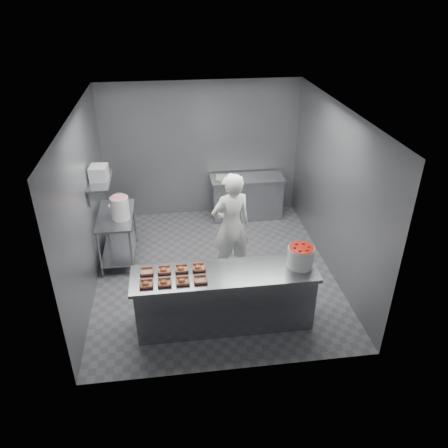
{
  "coord_description": "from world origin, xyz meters",
  "views": [
    {
      "loc": [
        -0.66,
        -6.24,
        4.44
      ],
      "look_at": [
        0.14,
        -0.2,
        1.03
      ],
      "focal_mm": 35.0,
      "sensor_mm": 36.0,
      "label": 1
    }
  ],
  "objects_px": {
    "prep_table": "(117,230)",
    "appliance": "(99,173)",
    "tray_3": "(200,280)",
    "tray_4": "(147,272)",
    "glaze_bucket": "(120,207)",
    "strawberry_tub": "(301,256)",
    "tray_2": "(182,281)",
    "tray_7": "(199,267)",
    "worker": "(231,226)",
    "service_counter": "(225,298)",
    "tray_6": "(181,269)",
    "tray_1": "(164,282)",
    "tray_5": "(164,270)",
    "back_counter": "(247,197)",
    "tray_0": "(146,284)"
  },
  "relations": [
    {
      "from": "tray_1",
      "to": "appliance",
      "type": "relative_size",
      "value": 0.6
    },
    {
      "from": "tray_0",
      "to": "worker",
      "type": "height_order",
      "value": "worker"
    },
    {
      "from": "tray_5",
      "to": "glaze_bucket",
      "type": "height_order",
      "value": "glaze_bucket"
    },
    {
      "from": "worker",
      "to": "tray_7",
      "type": "bearing_deg",
      "value": 44.81
    },
    {
      "from": "tray_2",
      "to": "appliance",
      "type": "bearing_deg",
      "value": 120.25
    },
    {
      "from": "tray_1",
      "to": "appliance",
      "type": "height_order",
      "value": "appliance"
    },
    {
      "from": "tray_6",
      "to": "appliance",
      "type": "xyz_separation_m",
      "value": [
        -1.23,
        1.82,
        0.76
      ]
    },
    {
      "from": "tray_2",
      "to": "tray_6",
      "type": "height_order",
      "value": "same"
    },
    {
      "from": "appliance",
      "to": "tray_4",
      "type": "bearing_deg",
      "value": -63.11
    },
    {
      "from": "tray_2",
      "to": "tray_0",
      "type": "bearing_deg",
      "value": 180.0
    },
    {
      "from": "tray_3",
      "to": "prep_table",
      "type": "bearing_deg",
      "value": 121.87
    },
    {
      "from": "tray_3",
      "to": "tray_6",
      "type": "bearing_deg",
      "value": 130.28
    },
    {
      "from": "tray_4",
      "to": "tray_6",
      "type": "distance_m",
      "value": 0.48
    },
    {
      "from": "worker",
      "to": "strawberry_tub",
      "type": "relative_size",
      "value": 5.03
    },
    {
      "from": "tray_2",
      "to": "worker",
      "type": "height_order",
      "value": "worker"
    },
    {
      "from": "tray_1",
      "to": "tray_3",
      "type": "distance_m",
      "value": 0.48
    },
    {
      "from": "service_counter",
      "to": "tray_6",
      "type": "relative_size",
      "value": 13.88
    },
    {
      "from": "prep_table",
      "to": "tray_5",
      "type": "bearing_deg",
      "value": -65.63
    },
    {
      "from": "appliance",
      "to": "strawberry_tub",
      "type": "bearing_deg",
      "value": -29.2
    },
    {
      "from": "glaze_bucket",
      "to": "tray_7",
      "type": "bearing_deg",
      "value": -54.57
    },
    {
      "from": "tray_7",
      "to": "worker",
      "type": "bearing_deg",
      "value": 60.54
    },
    {
      "from": "tray_4",
      "to": "appliance",
      "type": "xyz_separation_m",
      "value": [
        -0.75,
        1.82,
        0.76
      ]
    },
    {
      "from": "back_counter",
      "to": "tray_6",
      "type": "bearing_deg",
      "value": -115.65
    },
    {
      "from": "prep_table",
      "to": "back_counter",
      "type": "distance_m",
      "value": 2.87
    },
    {
      "from": "tray_3",
      "to": "tray_5",
      "type": "bearing_deg",
      "value": 149.3
    },
    {
      "from": "tray_3",
      "to": "tray_7",
      "type": "height_order",
      "value": "tray_7"
    },
    {
      "from": "tray_2",
      "to": "tray_5",
      "type": "bearing_deg",
      "value": 129.92
    },
    {
      "from": "service_counter",
      "to": "tray_1",
      "type": "bearing_deg",
      "value": -170.22
    },
    {
      "from": "strawberry_tub",
      "to": "tray_2",
      "type": "bearing_deg",
      "value": -173.99
    },
    {
      "from": "tray_6",
      "to": "tray_3",
      "type": "bearing_deg",
      "value": -49.72
    },
    {
      "from": "back_counter",
      "to": "tray_2",
      "type": "distance_m",
      "value": 3.74
    },
    {
      "from": "tray_6",
      "to": "strawberry_tub",
      "type": "relative_size",
      "value": 0.51
    },
    {
      "from": "service_counter",
      "to": "prep_table",
      "type": "distance_m",
      "value": 2.56
    },
    {
      "from": "tray_1",
      "to": "prep_table",
      "type": "bearing_deg",
      "value": 111.36
    },
    {
      "from": "tray_4",
      "to": "tray_7",
      "type": "distance_m",
      "value": 0.72
    },
    {
      "from": "tray_3",
      "to": "strawberry_tub",
      "type": "xyz_separation_m",
      "value": [
        1.43,
        0.18,
        0.14
      ]
    },
    {
      "from": "back_counter",
      "to": "tray_4",
      "type": "distance_m",
      "value": 3.71
    },
    {
      "from": "tray_4",
      "to": "glaze_bucket",
      "type": "relative_size",
      "value": 0.39
    },
    {
      "from": "tray_4",
      "to": "tray_7",
      "type": "height_order",
      "value": "tray_7"
    },
    {
      "from": "tray_6",
      "to": "tray_5",
      "type": "bearing_deg",
      "value": 180.0
    },
    {
      "from": "service_counter",
      "to": "tray_6",
      "type": "distance_m",
      "value": 0.77
    },
    {
      "from": "tray_6",
      "to": "appliance",
      "type": "distance_m",
      "value": 2.32
    },
    {
      "from": "service_counter",
      "to": "appliance",
      "type": "xyz_separation_m",
      "value": [
        -1.82,
        1.96,
        1.23
      ]
    },
    {
      "from": "back_counter",
      "to": "tray_6",
      "type": "height_order",
      "value": "tray_6"
    },
    {
      "from": "tray_4",
      "to": "tray_5",
      "type": "relative_size",
      "value": 1.0
    },
    {
      "from": "prep_table",
      "to": "appliance",
      "type": "relative_size",
      "value": 3.83
    },
    {
      "from": "service_counter",
      "to": "tray_3",
      "type": "relative_size",
      "value": 13.88
    },
    {
      "from": "service_counter",
      "to": "prep_table",
      "type": "xyz_separation_m",
      "value": [
        -1.65,
        1.95,
        0.14
      ]
    },
    {
      "from": "tray_1",
      "to": "tray_6",
      "type": "height_order",
      "value": "same"
    },
    {
      "from": "service_counter",
      "to": "tray_7",
      "type": "relative_size",
      "value": 13.88
    }
  ]
}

